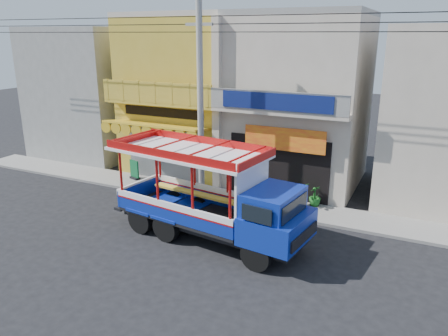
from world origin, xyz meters
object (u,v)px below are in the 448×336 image
(potted_plant_c, at_px, (315,196))
(songthaew_truck, at_px, (221,199))
(utility_pole, at_px, (203,89))
(potted_plant_a, at_px, (295,195))
(green_sign, at_px, (134,171))
(potted_plant_b, at_px, (262,197))

(potted_plant_c, bearing_deg, songthaew_truck, 1.84)
(utility_pole, relative_size, potted_plant_a, 25.31)
(potted_plant_a, distance_m, potted_plant_c, 0.89)
(songthaew_truck, bearing_deg, green_sign, 148.50)
(utility_pole, relative_size, songthaew_truck, 3.61)
(green_sign, relative_size, potted_plant_c, 1.09)
(green_sign, height_order, potted_plant_a, potted_plant_a)
(potted_plant_a, bearing_deg, potted_plant_c, -20.05)
(songthaew_truck, xyz_separation_m, potted_plant_c, (2.22, 4.66, -1.12))
(songthaew_truck, xyz_separation_m, potted_plant_b, (0.20, 3.53, -1.11))
(songthaew_truck, height_order, potted_plant_c, songthaew_truck)
(green_sign, relative_size, potted_plant_b, 1.07)
(potted_plant_b, bearing_deg, songthaew_truck, 147.70)
(utility_pole, distance_m, songthaew_truck, 5.28)
(potted_plant_c, bearing_deg, potted_plant_a, -28.38)
(songthaew_truck, bearing_deg, potted_plant_c, 64.51)
(songthaew_truck, relative_size, green_sign, 7.92)
(utility_pole, height_order, songthaew_truck, utility_pole)
(utility_pole, bearing_deg, potted_plant_a, 12.50)
(potted_plant_c, bearing_deg, green_sign, -60.40)
(green_sign, bearing_deg, potted_plant_a, -0.87)
(utility_pole, height_order, green_sign, utility_pole)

